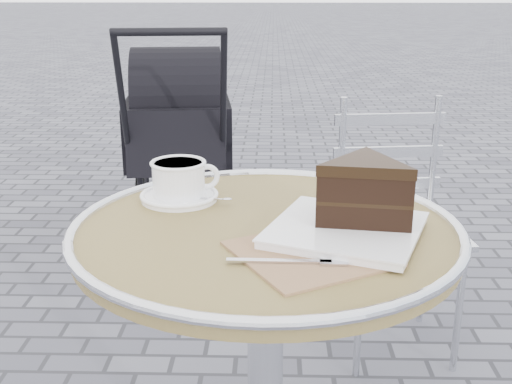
{
  "coord_description": "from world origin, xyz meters",
  "views": [
    {
      "loc": [
        0.01,
        -1.09,
        1.16
      ],
      "look_at": [
        -0.02,
        0.05,
        0.78
      ],
      "focal_mm": 45.0,
      "sensor_mm": 36.0,
      "label": 1
    }
  ],
  "objects_px": {
    "cake_plate_set": "(359,200)",
    "bistro_chair": "(392,195)",
    "cafe_table": "(266,307)",
    "baby_stroller": "(178,142)",
    "cappuccino_set": "(180,183)"
  },
  "relations": [
    {
      "from": "cake_plate_set",
      "to": "bistro_chair",
      "type": "bearing_deg",
      "value": 96.54
    },
    {
      "from": "cafe_table",
      "to": "cake_plate_set",
      "type": "distance_m",
      "value": 0.28
    },
    {
      "from": "baby_stroller",
      "to": "cappuccino_set",
      "type": "bearing_deg",
      "value": -88.28
    },
    {
      "from": "cafe_table",
      "to": "cake_plate_set",
      "type": "bearing_deg",
      "value": -9.58
    },
    {
      "from": "cake_plate_set",
      "to": "baby_stroller",
      "type": "relative_size",
      "value": 0.39
    },
    {
      "from": "cappuccino_set",
      "to": "cake_plate_set",
      "type": "height_order",
      "value": "cake_plate_set"
    },
    {
      "from": "cappuccino_set",
      "to": "cake_plate_set",
      "type": "distance_m",
      "value": 0.39
    },
    {
      "from": "cafe_table",
      "to": "baby_stroller",
      "type": "relative_size",
      "value": 0.73
    },
    {
      "from": "baby_stroller",
      "to": "cake_plate_set",
      "type": "bearing_deg",
      "value": -78.94
    },
    {
      "from": "cafe_table",
      "to": "baby_stroller",
      "type": "bearing_deg",
      "value": 103.39
    },
    {
      "from": "cappuccino_set",
      "to": "cake_plate_set",
      "type": "xyz_separation_m",
      "value": [
        0.34,
        -0.18,
        0.03
      ]
    },
    {
      "from": "cappuccino_set",
      "to": "baby_stroller",
      "type": "xyz_separation_m",
      "value": [
        -0.25,
        1.65,
        -0.32
      ]
    },
    {
      "from": "cappuccino_set",
      "to": "baby_stroller",
      "type": "distance_m",
      "value": 1.7
    },
    {
      "from": "cafe_table",
      "to": "cake_plate_set",
      "type": "xyz_separation_m",
      "value": [
        0.16,
        -0.03,
        0.23
      ]
    },
    {
      "from": "cappuccino_set",
      "to": "bistro_chair",
      "type": "relative_size",
      "value": 0.22
    }
  ]
}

